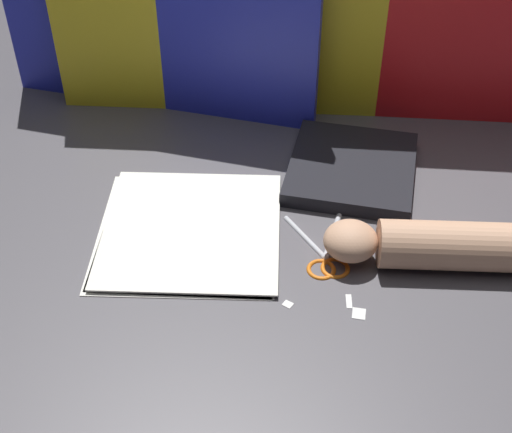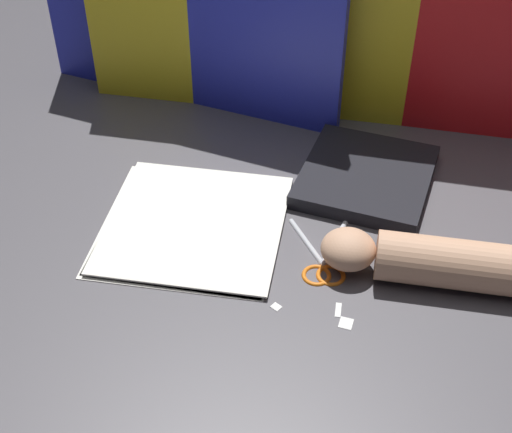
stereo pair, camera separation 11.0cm
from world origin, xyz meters
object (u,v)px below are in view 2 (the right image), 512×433
paper_stack (193,224)px  book_closed (366,177)px  scissors (323,260)px  hand_forearm (428,260)px

paper_stack → book_closed: bearing=33.3°
book_closed → scissors: 0.22m
scissors → hand_forearm: hand_forearm is taller
scissors → hand_forearm: 0.16m
scissors → book_closed: bearing=77.5°
paper_stack → scissors: 0.22m
book_closed → scissors: size_ratio=1.60×
paper_stack → scissors: scissors is taller
paper_stack → hand_forearm: (0.38, -0.04, 0.03)m
paper_stack → hand_forearm: size_ratio=0.99×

